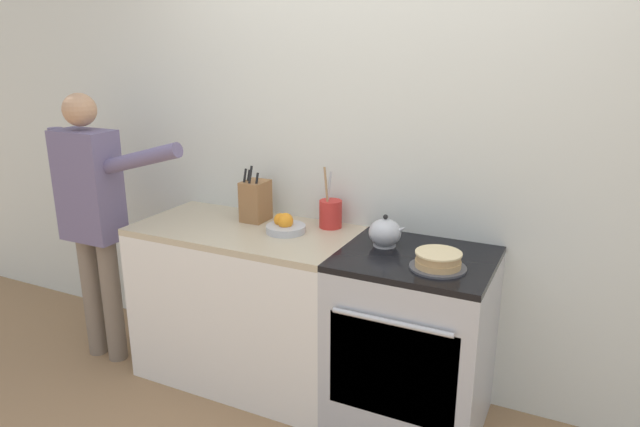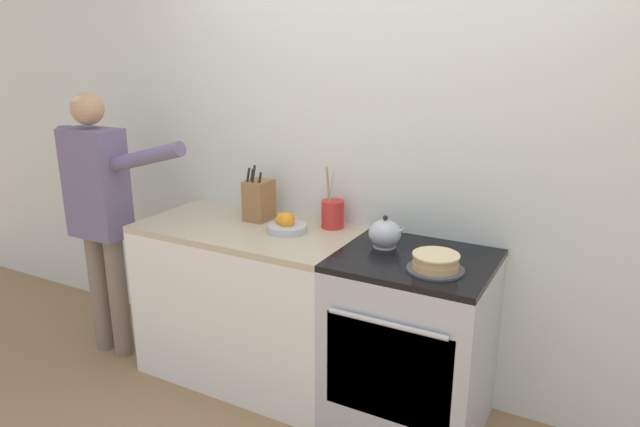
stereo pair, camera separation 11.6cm
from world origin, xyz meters
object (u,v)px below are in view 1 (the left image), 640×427
person_baker (92,208)px  knife_block (256,201)px  layer_cake (438,261)px  tea_kettle (385,233)px  stove_range (412,341)px  utensil_crock (330,213)px  fruit_bowl (285,225)px

person_baker → knife_block: bearing=24.7°
layer_cake → tea_kettle: tea_kettle is taller
tea_kettle → knife_block: 0.79m
layer_cake → stove_range: bearing=141.1°
stove_range → layer_cake: size_ratio=3.54×
knife_block → person_baker: 0.93m
tea_kettle → utensil_crock: (-0.36, 0.15, 0.01)m
stove_range → utensil_crock: 0.78m
utensil_crock → knife_block: bearing=-170.7°
stove_range → fruit_bowl: (-0.72, 0.04, 0.48)m
tea_kettle → utensil_crock: size_ratio=0.59×
fruit_bowl → layer_cake: bearing=-9.7°
stove_range → layer_cake: layer_cake is taller
layer_cake → person_baker: (-1.95, -0.10, 0.02)m
stove_range → fruit_bowl: fruit_bowl is taller
knife_block → fruit_bowl: size_ratio=1.53×
knife_block → person_baker: (-0.86, -0.35, -0.06)m
layer_cake → knife_block: bearing=167.0°
utensil_crock → person_baker: size_ratio=0.21×
stove_range → knife_block: knife_block is taller
knife_block → fruit_bowl: knife_block is taller
utensil_crock → tea_kettle: bearing=-22.2°
stove_range → utensil_crock: (-0.54, 0.22, 0.52)m
utensil_crock → fruit_bowl: bearing=-135.3°
layer_cake → person_baker: bearing=-177.1°
stove_range → utensil_crock: utensil_crock is taller
knife_block → fruit_bowl: bearing=-23.6°
tea_kettle → fruit_bowl: tea_kettle is taller
layer_cake → fruit_bowl: size_ratio=1.21×
layer_cake → tea_kettle: size_ratio=1.29×
knife_block → fruit_bowl: (0.25, -0.11, -0.07)m
stove_range → layer_cake: (0.13, -0.10, 0.48)m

